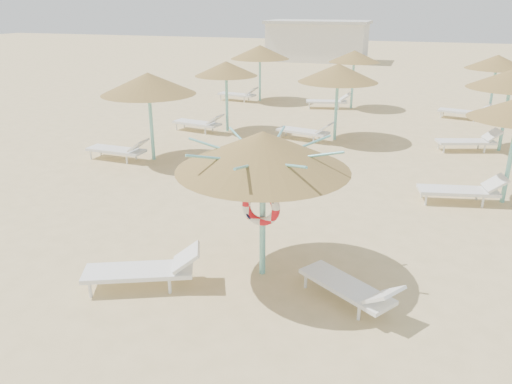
% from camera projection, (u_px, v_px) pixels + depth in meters
% --- Properties ---
extents(ground, '(120.00, 120.00, 0.00)m').
position_uv_depth(ground, '(253.00, 265.00, 9.52)').
color(ground, '#DDBF86').
rests_on(ground, ground).
extents(main_palapa, '(3.01, 3.01, 2.69)m').
position_uv_depth(main_palapa, '(263.00, 152.00, 8.41)').
color(main_palapa, '#76CCC8').
rests_on(main_palapa, ground).
extents(lounger_main_a, '(2.09, 1.36, 0.73)m').
position_uv_depth(lounger_main_a, '(146.00, 269.00, 8.68)').
color(lounger_main_a, white).
rests_on(lounger_main_a, ground).
extents(lounger_main_b, '(1.83, 1.47, 0.67)m').
position_uv_depth(lounger_main_b, '(352.00, 288.00, 8.18)').
color(lounger_main_b, white).
rests_on(lounger_main_b, ground).
extents(palapa_field, '(14.05, 13.74, 2.72)m').
position_uv_depth(palapa_field, '(337.00, 71.00, 18.42)').
color(palapa_field, '#76CCC8').
rests_on(palapa_field, ground).
extents(service_hut, '(8.40, 4.40, 3.25)m').
position_uv_depth(service_hut, '(318.00, 41.00, 41.74)').
color(service_hut, silver).
rests_on(service_hut, ground).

